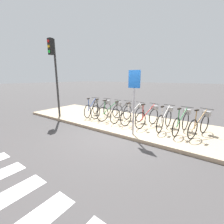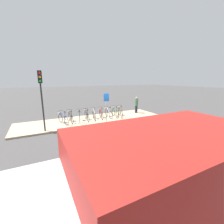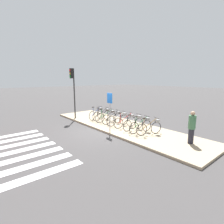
% 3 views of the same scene
% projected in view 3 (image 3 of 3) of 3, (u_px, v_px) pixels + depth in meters
% --- Properties ---
extents(ground_plane, '(120.00, 120.00, 0.00)m').
position_uv_depth(ground_plane, '(101.00, 132.00, 10.86)').
color(ground_plane, '#423F3F').
extents(sidewalk, '(12.21, 3.27, 0.12)m').
position_uv_depth(sidewalk, '(120.00, 126.00, 11.88)').
color(sidewalk, tan).
rests_on(sidewalk, ground_plane).
extents(parked_bicycle_0, '(0.60, 1.59, 1.01)m').
position_uv_depth(parked_bicycle_0, '(97.00, 113.00, 13.66)').
color(parked_bicycle_0, black).
rests_on(parked_bicycle_0, sidewalk).
extents(parked_bicycle_1, '(0.46, 1.65, 1.01)m').
position_uv_depth(parked_bicycle_1, '(103.00, 114.00, 13.27)').
color(parked_bicycle_1, black).
rests_on(parked_bicycle_1, sidewalk).
extents(parked_bicycle_2, '(0.57, 1.61, 1.01)m').
position_uv_depth(parked_bicycle_2, '(107.00, 116.00, 12.66)').
color(parked_bicycle_2, black).
rests_on(parked_bicycle_2, sidewalk).
extents(parked_bicycle_3, '(0.46, 1.64, 1.01)m').
position_uv_depth(parked_bicycle_3, '(113.00, 117.00, 12.24)').
color(parked_bicycle_3, black).
rests_on(parked_bicycle_3, sidewalk).
extents(parked_bicycle_4, '(0.52, 1.62, 1.01)m').
position_uv_depth(parked_bicycle_4, '(119.00, 119.00, 11.75)').
color(parked_bicycle_4, black).
rests_on(parked_bicycle_4, sidewalk).
extents(parked_bicycle_5, '(0.53, 1.62, 1.01)m').
position_uv_depth(parked_bicycle_5, '(126.00, 121.00, 11.27)').
color(parked_bicycle_5, black).
rests_on(parked_bicycle_5, sidewalk).
extents(parked_bicycle_6, '(0.46, 1.65, 1.01)m').
position_uv_depth(parked_bicycle_6, '(134.00, 123.00, 10.76)').
color(parked_bicycle_6, black).
rests_on(parked_bicycle_6, sidewalk).
extents(parked_bicycle_7, '(0.46, 1.64, 1.01)m').
position_uv_depth(parked_bicycle_7, '(142.00, 125.00, 10.23)').
color(parked_bicycle_7, black).
rests_on(parked_bicycle_7, sidewalk).
extents(parked_bicycle_8, '(0.62, 1.59, 1.01)m').
position_uv_depth(parked_bicycle_8, '(150.00, 127.00, 9.83)').
color(parked_bicycle_8, black).
rests_on(parked_bicycle_8, sidewalk).
extents(pedestrian, '(0.34, 0.34, 1.61)m').
position_uv_depth(pedestrian, '(192.00, 127.00, 8.41)').
color(pedestrian, '#23232D').
rests_on(pedestrian, sidewalk).
extents(traffic_light, '(0.24, 0.40, 3.88)m').
position_uv_depth(traffic_light, '(73.00, 83.00, 13.43)').
color(traffic_light, '#2D2D2D').
rests_on(traffic_light, sidewalk).
extents(sign_post, '(0.44, 0.07, 2.30)m').
position_uv_depth(sign_post, '(110.00, 105.00, 10.31)').
color(sign_post, '#99999E').
rests_on(sign_post, sidewalk).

